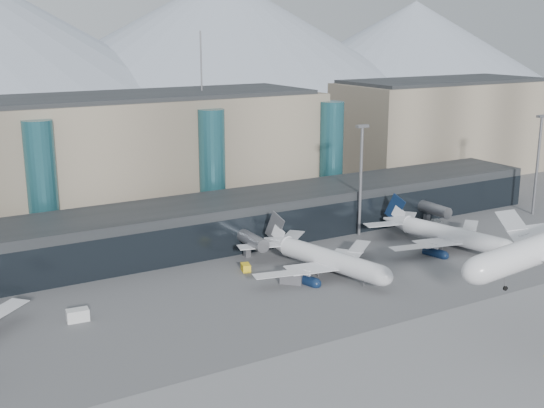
{
  "coord_description": "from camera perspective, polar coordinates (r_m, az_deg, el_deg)",
  "views": [
    {
      "loc": [
        -63.8,
        -72.96,
        46.14
      ],
      "look_at": [
        -2.71,
        32.0,
        15.08
      ],
      "focal_mm": 45.0,
      "sensor_mm": 36.0,
      "label": 1
    }
  ],
  "objects": [
    {
      "name": "ground",
      "position": [
        107.34,
        10.09,
        -11.35
      ],
      "size": [
        900.0,
        900.0,
        0.0
      ],
      "primitive_type": "plane",
      "color": "#515154",
      "rests_on": "ground"
    },
    {
      "name": "runway_strip",
      "position": [
        97.76,
        15.93,
        -14.4
      ],
      "size": [
        400.0,
        40.0,
        0.04
      ],
      "primitive_type": "cube",
      "color": "slate",
      "rests_on": "ground"
    },
    {
      "name": "runway_markings",
      "position": [
        97.75,
        15.93,
        -14.39
      ],
      "size": [
        128.0,
        1.0,
        0.02
      ],
      "color": "gold",
      "rests_on": "ground"
    },
    {
      "name": "concourse",
      "position": [
        151.13,
        -4.03,
        -1.5
      ],
      "size": [
        170.0,
        27.0,
        10.0
      ],
      "color": "black",
      "rests_on": "ground"
    },
    {
      "name": "terminal_main",
      "position": [
        170.3,
        -16.55,
        3.36
      ],
      "size": [
        130.0,
        30.0,
        31.0
      ],
      "color": "gray",
      "rests_on": "ground"
    },
    {
      "name": "terminal_east",
      "position": [
        229.6,
        14.02,
        6.24
      ],
      "size": [
        70.0,
        30.0,
        31.0
      ],
      "color": "gray",
      "rests_on": "ground"
    },
    {
      "name": "teal_towers",
      "position": [
        158.16,
        -11.59,
        2.33
      ],
      "size": [
        116.4,
        19.4,
        46.0
      ],
      "color": "#235862",
      "rests_on": "ground"
    },
    {
      "name": "mountain_ridge",
      "position": [
        459.93,
        -20.8,
        13.4
      ],
      "size": [
        910.0,
        400.0,
        110.0
      ],
      "color": "gray",
      "rests_on": "ground"
    },
    {
      "name": "lightmast_mid",
      "position": [
        156.32,
        7.44,
        2.52
      ],
      "size": [
        3.0,
        1.2,
        25.6
      ],
      "color": "slate",
      "rests_on": "ground"
    },
    {
      "name": "lightmast_right",
      "position": [
        185.59,
        21.36,
        3.52
      ],
      "size": [
        3.0,
        1.2,
        25.6
      ],
      "color": "slate",
      "rests_on": "ground"
    },
    {
      "name": "jet_parked_mid",
      "position": [
        134.08,
        3.81,
        -3.92
      ],
      "size": [
        33.5,
        34.54,
        11.1
      ],
      "rotation": [
        0.0,
        0.0,
        1.81
      ],
      "color": "silver",
      "rests_on": "ground"
    },
    {
      "name": "jet_parked_right",
      "position": [
        153.63,
        13.81,
        -1.94
      ],
      "size": [
        33.23,
        34.27,
        11.01
      ],
      "rotation": [
        0.0,
        0.0,
        1.81
      ],
      "color": "silver",
      "rests_on": "ground"
    },
    {
      "name": "veh_a",
      "position": [
        116.98,
        -15.95,
        -8.94
      ],
      "size": [
        3.74,
        2.33,
        2.01
      ],
      "primitive_type": "cube",
      "rotation": [
        0.0,
        0.0,
        -0.09
      ],
      "color": "silver",
      "rests_on": "ground"
    },
    {
      "name": "veh_b",
      "position": [
        134.93,
        -2.21,
        -5.33
      ],
      "size": [
        2.2,
        2.88,
        1.47
      ],
      "primitive_type": "cube",
      "rotation": [
        0.0,
        0.0,
        1.3
      ],
      "color": "yellow",
      "rests_on": "ground"
    },
    {
      "name": "veh_c",
      "position": [
        128.48,
        1.63,
        -6.17
      ],
      "size": [
        4.42,
        4.36,
        2.26
      ],
      "primitive_type": "cube",
      "rotation": [
        0.0,
        0.0,
        -0.76
      ],
      "color": "#4F4F55",
      "rests_on": "ground"
    },
    {
      "name": "veh_d",
      "position": [
        168.85,
        13.61,
        -1.61
      ],
      "size": [
        2.7,
        3.48,
        1.76
      ],
      "primitive_type": "cube",
      "rotation": [
        0.0,
        0.0,
        1.18
      ],
      "color": "silver",
      "rests_on": "ground"
    },
    {
      "name": "veh_e",
      "position": [
        165.17,
        21.25,
        -2.6
      ],
      "size": [
        2.84,
        1.79,
        1.53
      ],
      "primitive_type": "cube",
      "rotation": [
        0.0,
        0.0,
        0.1
      ],
      "color": "yellow",
      "rests_on": "ground"
    }
  ]
}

